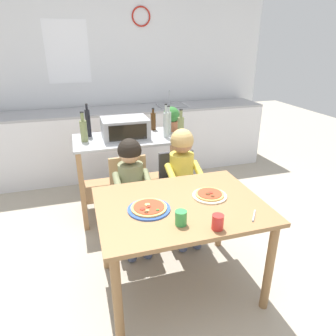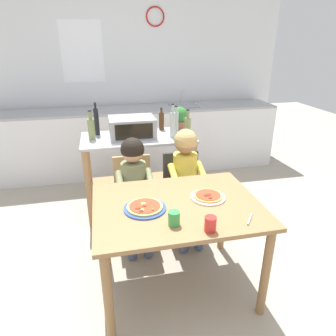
# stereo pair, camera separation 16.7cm
# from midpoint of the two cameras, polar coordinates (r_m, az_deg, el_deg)

# --- Properties ---
(ground_plane) EXTENTS (11.11, 11.11, 0.00)m
(ground_plane) POSITION_cam_midpoint_polar(r_m,az_deg,el_deg) (3.46, -5.37, -8.64)
(ground_plane) COLOR #A89E8C
(back_wall_tiled) EXTENTS (4.49, 0.14, 2.70)m
(back_wall_tiled) POSITION_cam_midpoint_polar(r_m,az_deg,el_deg) (4.68, -10.63, 16.98)
(back_wall_tiled) COLOR silver
(back_wall_tiled) RESTS_ON ground
(kitchen_counter) EXTENTS (4.04, 0.60, 1.12)m
(kitchen_counter) POSITION_cam_midpoint_polar(r_m,az_deg,el_deg) (4.46, -9.11, 5.07)
(kitchen_counter) COLOR silver
(kitchen_counter) RESTS_ON ground
(kitchen_island_cart) EXTENTS (1.17, 0.60, 0.86)m
(kitchen_island_cart) POSITION_cam_midpoint_polar(r_m,az_deg,el_deg) (3.32, -8.19, 1.07)
(kitchen_island_cart) COLOR #B7BABF
(kitchen_island_cart) RESTS_ON ground
(toaster_oven) EXTENTS (0.47, 0.36, 0.20)m
(toaster_oven) POSITION_cam_midpoint_polar(r_m,az_deg,el_deg) (3.21, -9.53, 7.37)
(toaster_oven) COLOR #999BA0
(toaster_oven) RESTS_ON kitchen_island_cart
(bottle_brown_beer) EXTENTS (0.06, 0.06, 0.25)m
(bottle_brown_beer) POSITION_cam_midpoint_polar(r_m,az_deg,el_deg) (3.46, -4.18, 8.78)
(bottle_brown_beer) COLOR #4C2D14
(bottle_brown_beer) RESTS_ON kitchen_island_cart
(bottle_slim_sauce) EXTENTS (0.06, 0.06, 0.31)m
(bottle_slim_sauce) POSITION_cam_midpoint_polar(r_m,az_deg,el_deg) (3.28, -1.37, 8.53)
(bottle_slim_sauce) COLOR #ADB7B2
(bottle_slim_sauce) RESTS_ON kitchen_island_cart
(bottle_tall_green_wine) EXTENTS (0.05, 0.05, 0.35)m
(bottle_tall_green_wine) POSITION_cam_midpoint_polar(r_m,az_deg,el_deg) (3.17, -1.91, 8.23)
(bottle_tall_green_wine) COLOR #ADB7B2
(bottle_tall_green_wine) RESTS_ON kitchen_island_cart
(bottle_clear_vinegar) EXTENTS (0.05, 0.05, 0.35)m
(bottle_clear_vinegar) POSITION_cam_midpoint_polar(r_m,az_deg,el_deg) (3.32, -16.13, 8.15)
(bottle_clear_vinegar) COLOR black
(bottle_clear_vinegar) RESTS_ON kitchen_island_cart
(bottle_dark_olive_oil) EXTENTS (0.07, 0.07, 0.30)m
(bottle_dark_olive_oil) POSITION_cam_midpoint_polar(r_m,az_deg,el_deg) (3.17, -16.97, 6.83)
(bottle_dark_olive_oil) COLOR olive
(bottle_dark_olive_oil) RESTS_ON kitchen_island_cart
(bottle_squat_spirits) EXTENTS (0.07, 0.07, 0.29)m
(bottle_squat_spirits) POSITION_cam_midpoint_polar(r_m,az_deg,el_deg) (3.18, 0.89, 7.84)
(bottle_squat_spirits) COLOR olive
(bottle_squat_spirits) RESTS_ON kitchen_island_cart
(potted_herb_plant) EXTENTS (0.18, 0.18, 0.27)m
(potted_herb_plant) POSITION_cam_midpoint_polar(r_m,az_deg,el_deg) (3.41, -0.78, 9.30)
(potted_herb_plant) COLOR #9E5B3D
(potted_herb_plant) RESTS_ON kitchen_island_cart
(dining_table) EXTENTS (1.16, 0.88, 0.74)m
(dining_table) POSITION_cam_midpoint_polar(r_m,az_deg,el_deg) (2.21, 0.11, -9.12)
(dining_table) COLOR olive
(dining_table) RESTS_ON ground
(dining_chair_left) EXTENTS (0.36, 0.36, 0.81)m
(dining_chair_left) POSITION_cam_midpoint_polar(r_m,az_deg,el_deg) (2.85, -8.66, -5.00)
(dining_chair_left) COLOR tan
(dining_chair_left) RESTS_ON ground
(dining_chair_right) EXTENTS (0.36, 0.36, 0.81)m
(dining_chair_right) POSITION_cam_midpoint_polar(r_m,az_deg,el_deg) (2.94, 0.45, -3.83)
(dining_chair_right) COLOR #333338
(dining_chair_right) RESTS_ON ground
(child_in_olive_shirt) EXTENTS (0.32, 0.42, 1.02)m
(child_in_olive_shirt) POSITION_cam_midpoint_polar(r_m,az_deg,el_deg) (2.66, -8.51, -2.44)
(child_in_olive_shirt) COLOR #424C6B
(child_in_olive_shirt) RESTS_ON ground
(child_in_yellow_shirt) EXTENTS (0.32, 0.42, 1.07)m
(child_in_yellow_shirt) POSITION_cam_midpoint_polar(r_m,az_deg,el_deg) (2.75, 1.18, -0.75)
(child_in_yellow_shirt) COLOR #424C6B
(child_in_yellow_shirt) RESTS_ON ground
(pizza_plate_blue_rimmed) EXTENTS (0.29, 0.29, 0.03)m
(pizza_plate_blue_rimmed) POSITION_cam_midpoint_polar(r_m,az_deg,el_deg) (2.08, -5.90, -7.56)
(pizza_plate_blue_rimmed) COLOR #3356B7
(pizza_plate_blue_rimmed) RESTS_ON dining_table
(pizza_plate_cream) EXTENTS (0.25, 0.25, 0.03)m
(pizza_plate_cream) POSITION_cam_midpoint_polar(r_m,az_deg,el_deg) (2.25, 5.69, -5.08)
(pizza_plate_cream) COLOR beige
(pizza_plate_cream) RESTS_ON dining_table
(drinking_cup_red) EXTENTS (0.07, 0.07, 0.10)m
(drinking_cup_red) POSITION_cam_midpoint_polar(r_m,az_deg,el_deg) (1.88, 6.74, -10.06)
(drinking_cup_red) COLOR red
(drinking_cup_red) RESTS_ON dining_table
(drinking_cup_green) EXTENTS (0.07, 0.07, 0.09)m
(drinking_cup_green) POSITION_cam_midpoint_polar(r_m,az_deg,el_deg) (1.90, -0.10, -9.35)
(drinking_cup_green) COLOR green
(drinking_cup_green) RESTS_ON dining_table
(serving_spoon) EXTENTS (0.09, 0.12, 0.01)m
(serving_spoon) POSITION_cam_midpoint_polar(r_m,az_deg,el_deg) (2.06, 13.55, -8.69)
(serving_spoon) COLOR #B7BABF
(serving_spoon) RESTS_ON dining_table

